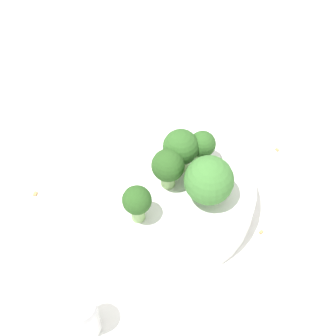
% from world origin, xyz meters
% --- Properties ---
extents(ground_plane, '(3.00, 3.00, 0.00)m').
position_xyz_m(ground_plane, '(0.00, 0.00, 0.00)').
color(ground_plane, white).
extents(bowl, '(0.21, 0.21, 0.04)m').
position_xyz_m(bowl, '(0.00, 0.00, 0.02)').
color(bowl, white).
rests_on(bowl, ground_plane).
extents(broccoli_floret_0, '(0.04, 0.04, 0.06)m').
position_xyz_m(broccoli_floret_0, '(-0.00, -0.00, 0.07)').
color(broccoli_floret_0, '#84AD66').
rests_on(broccoli_floret_0, bowl).
extents(broccoli_floret_1, '(0.04, 0.04, 0.06)m').
position_xyz_m(broccoli_floret_1, '(0.02, -0.02, 0.08)').
color(broccoli_floret_1, '#8EB770').
rests_on(broccoli_floret_1, bowl).
extents(broccoli_floret_2, '(0.06, 0.06, 0.06)m').
position_xyz_m(broccoli_floret_2, '(-0.03, -0.04, 0.07)').
color(broccoli_floret_2, '#8EB770').
rests_on(broccoli_floret_2, bowl).
extents(broccoli_floret_3, '(0.03, 0.03, 0.05)m').
position_xyz_m(broccoli_floret_3, '(0.02, -0.05, 0.07)').
color(broccoli_floret_3, '#8EB770').
rests_on(broccoli_floret_3, bowl).
extents(broccoli_floret_4, '(0.03, 0.03, 0.05)m').
position_xyz_m(broccoli_floret_4, '(-0.04, 0.04, 0.07)').
color(broccoli_floret_4, '#84AD66').
rests_on(broccoli_floret_4, bowl).
extents(pepper_shaker, '(0.03, 0.03, 0.06)m').
position_xyz_m(pepper_shaker, '(-0.14, 0.11, 0.03)').
color(pepper_shaker, silver).
rests_on(pepper_shaker, ground_plane).
extents(almond_crumb_0, '(0.01, 0.01, 0.01)m').
position_xyz_m(almond_crumb_0, '(0.05, 0.17, 0.00)').
color(almond_crumb_0, '#AD7F4C').
rests_on(almond_crumb_0, ground_plane).
extents(almond_crumb_1, '(0.01, 0.01, 0.01)m').
position_xyz_m(almond_crumb_1, '(-0.06, -0.10, 0.00)').
color(almond_crumb_1, '#AD7F4C').
rests_on(almond_crumb_1, ground_plane).
extents(almond_crumb_2, '(0.01, 0.00, 0.01)m').
position_xyz_m(almond_crumb_2, '(0.06, -0.17, 0.00)').
color(almond_crumb_2, '#AD7F4C').
rests_on(almond_crumb_2, ground_plane).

